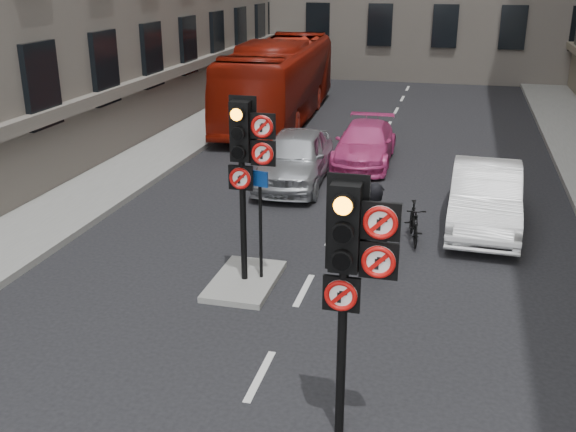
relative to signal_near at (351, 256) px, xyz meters
The scene contains 11 objects.
pavement_left 14.24m from the signal_near, 128.28° to the left, with size 3.00×50.00×0.16m, color gray.
centre_island 5.44m from the signal_near, 123.83° to the left, with size 1.20×2.00×0.12m, color gray.
signal_near is the anchor object (origin of this frame).
signal_far 4.77m from the signal_near, 123.02° to the left, with size 0.91×0.40×3.58m.
car_silver 11.30m from the signal_near, 107.13° to the left, with size 1.82×4.52×1.54m, color #A9ACB1.
car_white 8.82m from the signal_near, 77.21° to the left, with size 1.58×4.53×1.49m, color white.
car_pink 13.58m from the signal_near, 97.07° to the left, with size 1.75×4.31×1.25m, color #CC3C81.
bus_red 20.03m from the signal_near, 107.41° to the left, with size 2.67×11.42×3.18m, color maroon.
motorcycle 7.41m from the signal_near, 87.10° to the left, with size 0.42×1.48×0.89m, color black.
motorcyclist 5.27m from the signal_near, 93.55° to the left, with size 0.72×0.47×1.97m, color black.
info_sign 4.89m from the signal_near, 120.00° to the left, with size 0.37×0.16×2.19m.
Camera 1 is at (2.57, -6.42, 5.85)m, focal length 42.00 mm.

